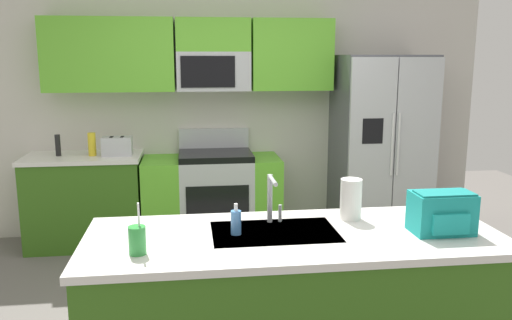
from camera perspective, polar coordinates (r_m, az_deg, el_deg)
kitchen_wall_unit at (r=5.46m, az=-3.69°, el=7.33°), size 5.20×0.43×2.60m
back_counter at (r=5.43m, az=-17.97°, el=-4.16°), size 1.10×0.63×0.90m
range_oven at (r=5.34m, az=-4.76°, el=-3.98°), size 1.36×0.61×1.10m
refrigerator at (r=5.52m, az=13.33°, el=1.36°), size 0.90×0.76×1.85m
island_counter at (r=3.04m, az=4.04°, el=-15.95°), size 2.24×0.86×0.90m
toaster at (r=5.22m, az=-14.80°, el=1.46°), size 0.28×0.16×0.18m
pepper_mill at (r=5.36m, az=-20.66°, el=1.50°), size 0.05×0.05×0.21m
bottle_yellow at (r=5.26m, az=-17.34°, el=1.64°), size 0.07×0.07×0.22m
sink_faucet at (r=2.98m, az=1.70°, el=-3.81°), size 0.08×0.21×0.28m
drink_cup_green at (r=2.62m, az=-12.73°, el=-8.45°), size 0.08×0.08×0.26m
soap_dispenser at (r=2.83m, az=-2.18°, el=-6.73°), size 0.06×0.06×0.17m
paper_towel_roll at (r=3.12m, az=10.23°, el=-4.20°), size 0.12×0.12×0.24m
backpack at (r=3.01m, az=19.51°, el=-5.32°), size 0.32×0.22×0.23m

